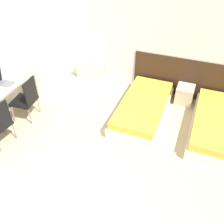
{
  "coord_description": "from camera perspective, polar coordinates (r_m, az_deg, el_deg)",
  "views": [
    {
      "loc": [
        1.35,
        -1.16,
        3.47
      ],
      "look_at": [
        0.0,
        2.29,
        0.55
      ],
      "focal_mm": 40.0,
      "sensor_mm": 36.0,
      "label": 1
    }
  ],
  "objects": [
    {
      "name": "nightstand",
      "position": [
        6.04,
        16.24,
        3.85
      ],
      "size": [
        0.39,
        0.41,
        0.42
      ],
      "color": "beige",
      "rests_on": "ground_plane"
    },
    {
      "name": "wall_back",
      "position": [
        5.92,
        7.04,
        16.94
      ],
      "size": [
        6.11,
        0.05,
        2.7
      ],
      "color": "white",
      "rests_on": "ground_plane"
    },
    {
      "name": "headboard_panel",
      "position": [
        6.1,
        17.02,
        7.17
      ],
      "size": [
        2.59,
        0.03,
        0.98
      ],
      "color": "#382316",
      "rests_on": "ground_plane"
    },
    {
      "name": "radiator",
      "position": [
        6.71,
        -4.99,
        9.25
      ],
      "size": [
        0.74,
        0.12,
        0.48
      ],
      "color": "silver",
      "rests_on": "ground_plane"
    },
    {
      "name": "bed_near_window",
      "position": [
        5.48,
        7.15,
        0.94
      ],
      "size": [
        0.97,
        2.01,
        0.36
      ],
      "color": "silver",
      "rests_on": "ground_plane"
    },
    {
      "name": "laptop",
      "position": [
        5.66,
        -23.7,
        6.63
      ],
      "size": [
        0.34,
        0.25,
        0.33
      ],
      "rotation": [
        0.0,
        0.0,
        0.09
      ],
      "color": "slate",
      "rests_on": "desk"
    },
    {
      "name": "bed_near_door",
      "position": [
        5.43,
        22.8,
        -2.69
      ],
      "size": [
        0.97,
        2.01,
        0.36
      ],
      "color": "silver",
      "rests_on": "ground_plane"
    },
    {
      "name": "chair_near_laptop",
      "position": [
        5.46,
        -19.01,
        3.03
      ],
      "size": [
        0.51,
        0.51,
        0.95
      ],
      "rotation": [
        0.0,
        0.0,
        0.13
      ],
      "color": "black",
      "rests_on": "ground_plane"
    }
  ]
}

